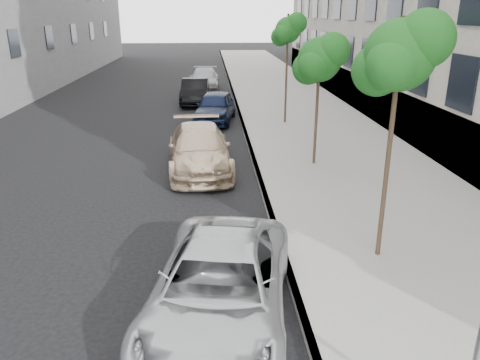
{
  "coord_description": "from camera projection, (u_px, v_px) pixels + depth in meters",
  "views": [
    {
      "loc": [
        -0.36,
        -7.29,
        5.06
      ],
      "look_at": [
        0.28,
        2.63,
        1.5
      ],
      "focal_mm": 35.0,
      "sensor_mm": 36.0,
      "label": 1
    }
  ],
  "objects": [
    {
      "name": "sidewalk",
      "position": [
        279.0,
        92.0,
        31.36
      ],
      "size": [
        6.4,
        72.0,
        0.14
      ],
      "primitive_type": "cube",
      "color": "gray",
      "rests_on": "ground"
    },
    {
      "name": "tree_far",
      "position": [
        288.0,
        30.0,
        20.94
      ],
      "size": [
        1.54,
        1.34,
        4.95
      ],
      "color": "#38281C",
      "rests_on": "sidewalk"
    },
    {
      "name": "ground",
      "position": [
        234.0,
        305.0,
        8.58
      ],
      "size": [
        160.0,
        160.0,
        0.0
      ],
      "primitive_type": "plane",
      "color": "black",
      "rests_on": "ground"
    },
    {
      "name": "suv",
      "position": [
        199.0,
        149.0,
        15.8
      ],
      "size": [
        2.34,
        5.12,
        1.45
      ],
      "primitive_type": "imported",
      "rotation": [
        0.0,
        0.0,
        0.06
      ],
      "color": "beige",
      "rests_on": "ground"
    },
    {
      "name": "sedan_black",
      "position": [
        195.0,
        92.0,
        27.38
      ],
      "size": [
        1.65,
        4.36,
        1.42
      ],
      "primitive_type": "imported",
      "rotation": [
        0.0,
        0.0,
        -0.03
      ],
      "color": "black",
      "rests_on": "ground"
    },
    {
      "name": "minivan",
      "position": [
        220.0,
        288.0,
        7.89
      ],
      "size": [
        3.06,
        5.24,
        1.37
      ],
      "primitive_type": "imported",
      "rotation": [
        0.0,
        0.0,
        -0.17
      ],
      "color": "#B5B8BA",
      "rests_on": "ground"
    },
    {
      "name": "tree_near",
      "position": [
        401.0,
        55.0,
        8.73
      ],
      "size": [
        1.7,
        1.5,
        5.01
      ],
      "color": "#38281C",
      "rests_on": "sidewalk"
    },
    {
      "name": "curb",
      "position": [
        233.0,
        92.0,
        31.17
      ],
      "size": [
        0.15,
        72.0,
        0.14
      ],
      "primitive_type": "cube",
      "color": "#9E9B93",
      "rests_on": "ground"
    },
    {
      "name": "tree_mid",
      "position": [
        320.0,
        60.0,
        15.06
      ],
      "size": [
        1.75,
        1.55,
        4.36
      ],
      "color": "#38281C",
      "rests_on": "sidewalk"
    },
    {
      "name": "sedan_rear",
      "position": [
        204.0,
        79.0,
        32.31
      ],
      "size": [
        2.17,
        5.0,
        1.43
      ],
      "primitive_type": "imported",
      "rotation": [
        0.0,
        0.0,
        -0.03
      ],
      "color": "gray",
      "rests_on": "ground"
    },
    {
      "name": "sedan_blue",
      "position": [
        215.0,
        107.0,
        22.85
      ],
      "size": [
        2.38,
        4.48,
        1.45
      ],
      "primitive_type": "imported",
      "rotation": [
        0.0,
        0.0,
        -0.16
      ],
      "color": "black",
      "rests_on": "ground"
    }
  ]
}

